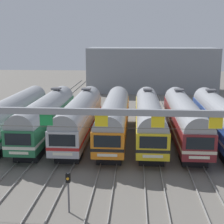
% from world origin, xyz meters
% --- Properties ---
extents(ground_plane, '(160.00, 160.00, 0.00)m').
position_xyz_m(ground_plane, '(0.00, 0.00, 0.00)').
color(ground_plane, slate).
extents(track_bed, '(24.51, 70.00, 0.15)m').
position_xyz_m(track_bed, '(-0.00, 17.00, 0.07)').
color(track_bed, gray).
rests_on(track_bed, ground).
extents(commuter_train_white, '(2.88, 18.06, 4.77)m').
position_xyz_m(commuter_train_white, '(-11.50, -0.01, 2.69)').
color(commuter_train_white, white).
rests_on(commuter_train_white, ground).
extents(commuter_train_green, '(2.88, 18.06, 5.05)m').
position_xyz_m(commuter_train_green, '(-7.67, -0.00, 2.69)').
color(commuter_train_green, '#236B42').
rests_on(commuter_train_green, ground).
extents(commuter_train_stainless, '(2.88, 18.06, 5.05)m').
position_xyz_m(commuter_train_stainless, '(-3.83, -0.00, 2.69)').
color(commuter_train_stainless, '#B2B5BA').
rests_on(commuter_train_stainless, ground).
extents(commuter_train_orange, '(2.88, 18.06, 4.77)m').
position_xyz_m(commuter_train_orange, '(0.00, -0.01, 2.69)').
color(commuter_train_orange, orange).
rests_on(commuter_train_orange, ground).
extents(commuter_train_yellow, '(2.88, 18.06, 5.05)m').
position_xyz_m(commuter_train_yellow, '(3.83, -0.00, 2.69)').
color(commuter_train_yellow, gold).
rests_on(commuter_train_yellow, ground).
extents(commuter_train_maroon, '(2.88, 18.06, 5.05)m').
position_xyz_m(commuter_train_maroon, '(7.67, -0.00, 2.69)').
color(commuter_train_maroon, maroon).
rests_on(commuter_train_maroon, ground).
extents(commuter_train_blue, '(2.88, 18.06, 5.05)m').
position_xyz_m(commuter_train_blue, '(11.50, -0.00, 2.69)').
color(commuter_train_blue, '#284C9E').
rests_on(commuter_train_blue, ground).
extents(catenary_gantry, '(28.24, 0.44, 6.97)m').
position_xyz_m(catenary_gantry, '(0.00, -13.50, 5.40)').
color(catenary_gantry, gray).
rests_on(catenary_gantry, ground).
extents(yard_signal_mast, '(0.28, 0.35, 2.77)m').
position_xyz_m(yard_signal_mast, '(-1.92, -15.85, 1.94)').
color(yard_signal_mast, '#59595E').
rests_on(yard_signal_mast, ground).
extents(maintenance_building, '(26.76, 10.00, 9.20)m').
position_xyz_m(maintenance_building, '(5.66, 35.37, 4.60)').
color(maintenance_building, gray).
rests_on(maintenance_building, ground).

